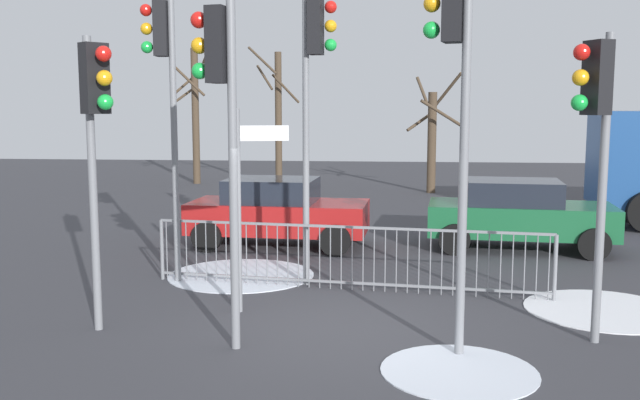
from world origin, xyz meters
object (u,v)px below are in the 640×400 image
Objects in this scene: traffic_light_rear_right at (221,95)px; traffic_light_mid_right at (454,66)px; traffic_light_rear_left at (596,118)px; direction_sign_post at (242,199)px; bare_tree_centre at (432,136)px; bare_tree_right at (278,117)px; bare_tree_left at (195,112)px; traffic_light_mid_left at (96,117)px; car_red_mid at (277,211)px; traffic_light_foreground_right at (164,75)px; car_green_trailing at (518,213)px; traffic_light_foreground_left at (314,73)px.

traffic_light_rear_right is 0.90× the size of traffic_light_mid_right.
direction_sign_post is (-4.63, 0.99, -1.19)m from traffic_light_rear_left.
traffic_light_mid_right is at bearing -92.68° from bare_tree_centre.
bare_tree_right is (-6.55, 16.58, -0.20)m from traffic_light_rear_left.
bare_tree_left reaches higher than traffic_light_mid_right.
bare_tree_centre is (3.54, 16.64, -1.13)m from traffic_light_rear_right.
traffic_light_rear_right is at bearing 71.78° from traffic_light_rear_left.
traffic_light_mid_left is 18.77m from bare_tree_left.
traffic_light_mid_left reaches higher than car_red_mid.
bare_tree_right is at bearing -140.28° from traffic_light_mid_left.
traffic_light_rear_left is at bearing -117.47° from traffic_light_foreground_right.
direction_sign_post is at bearing -83.51° from car_red_mid.
car_red_mid is at bearing 40.12° from traffic_light_mid_right.
car_red_mid is 13.47m from bare_tree_left.
traffic_light_mid_left is at bearing 65.81° from traffic_light_rear_left.
car_green_trailing is (2.01, 6.64, -2.70)m from traffic_light_mid_right.
traffic_light_rear_right is at bearing -6.94° from traffic_light_foreground_left.
traffic_light_rear_left is 0.81× the size of traffic_light_foreground_right.
traffic_light_mid_left reaches higher than traffic_light_rear_left.
traffic_light_rear_right is at bearing -102.02° from bare_tree_centre.
car_green_trailing is at bearing 137.60° from traffic_light_foreground_left.
traffic_light_mid_left is 1.31× the size of direction_sign_post.
traffic_light_foreground_left is 16.83m from bare_tree_left.
traffic_light_mid_left is 0.76× the size of bare_tree_right.
bare_tree_centre is at bearing -5.37° from bare_tree_right.
traffic_light_foreground_right is 2.99m from direction_sign_post.
bare_tree_right is (-0.25, 16.72, -0.21)m from traffic_light_mid_left.
traffic_light_mid_left is at bearing -130.63° from car_green_trailing.
traffic_light_mid_right is (4.52, -0.40, 0.60)m from traffic_light_mid_left.
traffic_light_foreground_right is at bearing 41.63° from traffic_light_rear_left.
traffic_light_foreground_right is 7.86m from car_green_trailing.
car_green_trailing is (6.52, 6.25, -2.10)m from traffic_light_mid_left.
traffic_light_foreground_right reaches higher than car_green_trailing.
traffic_light_foreground_right is 1.24× the size of car_red_mid.
traffic_light_mid_left is at bearing 174.83° from traffic_light_foreground_right.
traffic_light_mid_left is 16.72m from bare_tree_right.
traffic_light_foreground_left is 5.95m from car_green_trailing.
car_red_mid is 0.92× the size of bare_tree_centre.
traffic_light_foreground_left is 0.94× the size of bare_tree_right.
traffic_light_mid_right reaches higher than car_green_trailing.
traffic_light_foreground_right is 1.00× the size of traffic_light_foreground_left.
direction_sign_post is (1.67, 1.12, -1.19)m from traffic_light_mid_left.
traffic_light_rear_left is 17.83m from bare_tree_right.
car_green_trailing is at bearing 31.21° from direction_sign_post.
traffic_light_foreground_right is 1.15× the size of bare_tree_centre.
traffic_light_foreground_left is 2.66m from direction_sign_post.
bare_tree_left is (-5.46, 17.26, 1.13)m from direction_sign_post.
traffic_light_foreground_left is 13.76m from bare_tree_centre.
car_green_trailing is 16.05m from bare_tree_left.
traffic_light_foreground_left is at bearing 29.21° from traffic_light_rear_left.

